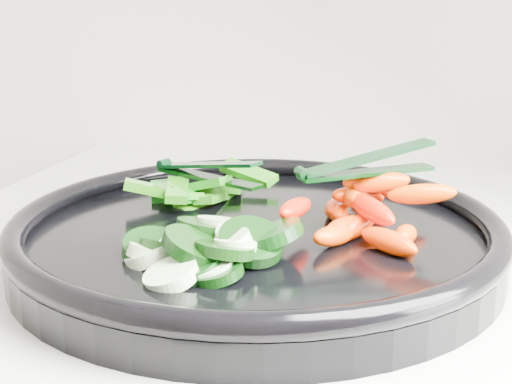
# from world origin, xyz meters

# --- Properties ---
(veggie_tray) EXTENTS (0.46, 0.46, 0.04)m
(veggie_tray) POSITION_xyz_m (-0.70, 1.62, 0.95)
(veggie_tray) COLOR black
(veggie_tray) RESTS_ON counter
(cucumber_pile) EXTENTS (0.14, 0.12, 0.04)m
(cucumber_pile) POSITION_xyz_m (-0.72, 1.55, 0.96)
(cucumber_pile) COLOR black
(cucumber_pile) RESTS_ON veggie_tray
(carrot_pile) EXTENTS (0.13, 0.16, 0.05)m
(carrot_pile) POSITION_xyz_m (-0.62, 1.64, 0.97)
(carrot_pile) COLOR #E63900
(carrot_pile) RESTS_ON veggie_tray
(pepper_pile) EXTENTS (0.12, 0.12, 0.04)m
(pepper_pile) POSITION_xyz_m (-0.77, 1.69, 0.96)
(pepper_pile) COLOR #1B6409
(pepper_pile) RESTS_ON veggie_tray
(tong_carrot) EXTENTS (0.10, 0.08, 0.02)m
(tong_carrot) POSITION_xyz_m (-0.62, 1.64, 1.00)
(tong_carrot) COLOR black
(tong_carrot) RESTS_ON carrot_pile
(tong_pepper) EXTENTS (0.11, 0.06, 0.02)m
(tong_pepper) POSITION_xyz_m (-0.76, 1.69, 0.98)
(tong_pepper) COLOR black
(tong_pepper) RESTS_ON pepper_pile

